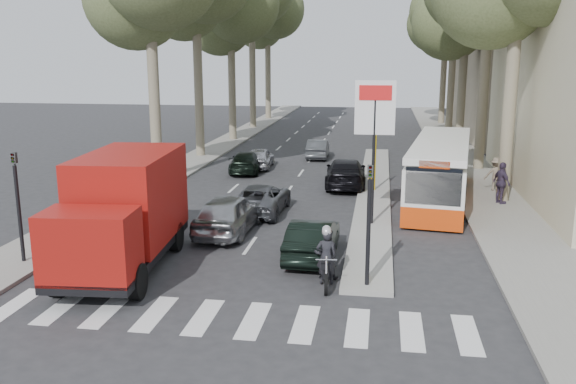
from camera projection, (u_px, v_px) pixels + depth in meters
name	position (u px, v px, depth m)	size (l,w,h in m)	color
ground	(264.00, 266.00, 19.22)	(120.00, 120.00, 0.00)	#28282B
sidewalk_right	(455.00, 150.00, 42.03)	(3.20, 70.00, 0.12)	gray
median_left	(232.00, 139.00, 47.39)	(2.40, 64.00, 0.12)	gray
traffic_island	(374.00, 191.00, 29.32)	(1.50, 26.00, 0.16)	gray
building_far	(539.00, 35.00, 47.92)	(11.00, 20.00, 16.00)	#B7A88E
billboard	(374.00, 132.00, 22.74)	(1.50, 12.10, 5.60)	yellow
traffic_light_island	(369.00, 205.00, 16.75)	(0.16, 0.41, 3.60)	black
traffic_light_left	(17.00, 188.00, 18.84)	(0.16, 0.41, 3.60)	black
tree_l_c	(232.00, 6.00, 45.26)	(7.40, 7.20, 13.71)	#6B604C
tree_l_e	(269.00, 11.00, 60.56)	(7.40, 7.20, 14.49)	#6B604C
tree_r_c	(469.00, 6.00, 40.91)	(7.40, 7.20, 13.32)	#6B604C
tree_r_e	(448.00, 12.00, 56.15)	(7.40, 7.20, 14.10)	#6B604C
silver_hatchback	(229.00, 213.00, 22.65)	(1.78, 4.43, 1.51)	#979A9F
dark_hatchback	(312.00, 239.00, 19.91)	(1.36, 3.89, 1.28)	black
queue_car_a	(261.00, 198.00, 25.61)	(2.01, 4.36, 1.21)	#505258
queue_car_b	(346.00, 173.00, 30.64)	(1.98, 4.86, 1.41)	black
queue_car_c	(260.00, 158.00, 35.67)	(1.43, 3.56, 1.21)	#AEB0B6
queue_car_d	(318.00, 149.00, 39.15)	(1.27, 3.64, 1.20)	#4D5055
queue_car_e	(246.00, 162.00, 34.39)	(1.65, 4.05, 1.18)	black
red_truck	(124.00, 210.00, 18.70)	(3.00, 6.79, 3.53)	black
city_bus	(440.00, 169.00, 27.46)	(3.76, 10.86, 2.80)	#D53D0B
motorcycle	(326.00, 257.00, 17.67)	(0.78, 2.05, 1.74)	black
pedestrian_near	(502.00, 183.00, 26.60)	(1.08, 0.53, 1.84)	#3A2E45
pedestrian_far	(496.00, 174.00, 29.21)	(1.03, 0.46, 1.60)	#716454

